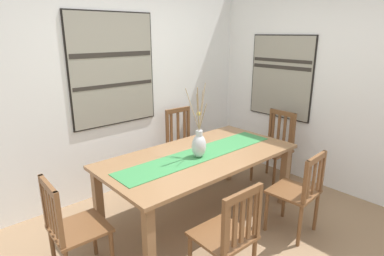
# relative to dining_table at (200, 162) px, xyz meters

# --- Properties ---
(ground_plane) EXTENTS (6.40, 6.40, 0.03)m
(ground_plane) POSITION_rel_dining_table_xyz_m (-0.04, -0.60, -0.67)
(ground_plane) COLOR #8E7051
(wall_back) EXTENTS (6.40, 0.12, 2.70)m
(wall_back) POSITION_rel_dining_table_xyz_m (-0.04, 1.26, 0.70)
(wall_back) COLOR white
(wall_back) RESTS_ON ground_plane
(wall_side) EXTENTS (0.12, 6.40, 2.70)m
(wall_side) POSITION_rel_dining_table_xyz_m (1.82, -0.60, 0.70)
(wall_side) COLOR white
(wall_side) RESTS_ON ground_plane
(dining_table) EXTENTS (2.07, 1.04, 0.74)m
(dining_table) POSITION_rel_dining_table_xyz_m (0.00, 0.00, 0.00)
(dining_table) COLOR #8E6642
(dining_table) RESTS_ON ground_plane
(table_runner) EXTENTS (1.90, 0.36, 0.01)m
(table_runner) POSITION_rel_dining_table_xyz_m (0.00, 0.00, 0.09)
(table_runner) COLOR #388447
(table_runner) RESTS_ON dining_table
(centerpiece_vase) EXTENTS (0.25, 0.36, 0.74)m
(centerpiece_vase) POSITION_rel_dining_table_xyz_m (-0.06, -0.05, 0.23)
(centerpiece_vase) COLOR silver
(centerpiece_vase) RESTS_ON dining_table
(chair_0) EXTENTS (0.42, 0.42, 0.96)m
(chair_0) POSITION_rel_dining_table_xyz_m (1.40, 0.01, -0.16)
(chair_0) COLOR brown
(chair_0) RESTS_ON ground_plane
(chair_1) EXTENTS (0.44, 0.44, 0.97)m
(chair_1) POSITION_rel_dining_table_xyz_m (0.55, 0.90, -0.16)
(chair_1) COLOR brown
(chair_1) RESTS_ON ground_plane
(chair_2) EXTENTS (0.43, 0.43, 0.90)m
(chair_2) POSITION_rel_dining_table_xyz_m (-0.52, -0.88, -0.17)
(chair_2) COLOR brown
(chair_2) RESTS_ON ground_plane
(chair_3) EXTENTS (0.43, 0.43, 0.91)m
(chair_3) POSITION_rel_dining_table_xyz_m (-1.38, 0.01, -0.17)
(chair_3) COLOR brown
(chair_3) RESTS_ON ground_plane
(chair_4) EXTENTS (0.45, 0.45, 0.88)m
(chair_4) POSITION_rel_dining_table_xyz_m (0.54, -0.85, -0.19)
(chair_4) COLOR brown
(chair_4) RESTS_ON ground_plane
(painting_on_back_wall) EXTENTS (1.10, 0.05, 1.32)m
(painting_on_back_wall) POSITION_rel_dining_table_xyz_m (-0.29, 1.20, 0.88)
(painting_on_back_wall) COLOR black
(painting_on_side_wall) EXTENTS (0.05, 0.96, 1.14)m
(painting_on_side_wall) POSITION_rel_dining_table_xyz_m (1.75, 0.23, 0.72)
(painting_on_side_wall) COLOR black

